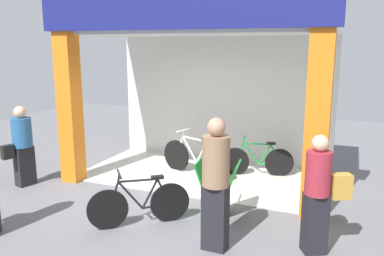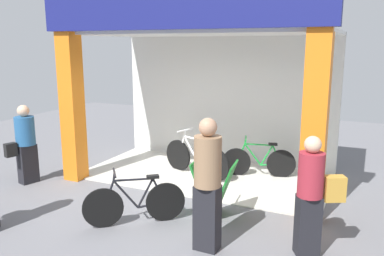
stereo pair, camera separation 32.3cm
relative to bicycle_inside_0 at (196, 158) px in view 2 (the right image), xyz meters
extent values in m
plane|color=slate|center=(0.16, -1.20, -0.38)|extent=(18.09, 18.09, 0.00)
cube|color=beige|center=(0.16, 0.08, -0.37)|extent=(5.05, 2.56, 0.02)
cube|color=silver|center=(0.16, 1.36, 1.10)|extent=(5.05, 0.12, 2.96)
cube|color=orange|center=(-2.18, -1.20, 1.10)|extent=(0.36, 0.36, 2.96)
cube|color=orange|center=(2.50, -1.20, 1.10)|extent=(0.36, 0.36, 2.96)
cube|color=navy|center=(0.16, -1.35, 2.91)|extent=(5.25, 0.20, 0.66)
cube|color=silver|center=(0.16, 0.08, 2.55)|extent=(5.05, 2.56, 0.06)
cylinder|color=black|center=(0.50, -0.16, -0.04)|extent=(0.66, 0.25, 0.68)
cylinder|color=black|center=(-0.51, 0.16, -0.04)|extent=(0.66, 0.25, 0.68)
cylinder|color=white|center=(0.26, -0.08, -0.07)|extent=(0.45, 0.17, 0.09)
cylinder|color=white|center=(0.17, -0.05, 0.16)|extent=(0.29, 0.13, 0.51)
cylinder|color=white|center=(-0.14, 0.04, 0.16)|extent=(0.41, 0.16, 0.53)
cylinder|color=white|center=(-0.02, 0.00, 0.41)|extent=(0.63, 0.23, 0.05)
cylinder|color=white|center=(0.39, -0.12, 0.18)|extent=(0.22, 0.10, 0.46)
cylinder|color=white|center=(-0.41, 0.13, 0.19)|extent=(0.21, 0.10, 0.47)
cylinder|color=white|center=(-0.32, 0.10, 0.49)|extent=(0.07, 0.05, 0.14)
cylinder|color=white|center=(-0.31, 0.10, 0.55)|extent=(0.18, 0.46, 0.03)
cube|color=black|center=(0.30, -0.09, 0.43)|extent=(0.23, 0.16, 0.05)
cylinder|color=black|center=(1.66, 0.60, -0.08)|extent=(0.58, 0.21, 0.60)
cylinder|color=black|center=(0.78, 0.33, -0.08)|extent=(0.58, 0.21, 0.60)
cylinder|color=#198C33|center=(1.45, 0.53, -0.10)|extent=(0.39, 0.15, 0.08)
cylinder|color=#198C33|center=(1.37, 0.51, 0.09)|extent=(0.26, 0.11, 0.45)
cylinder|color=#198C33|center=(1.10, 0.43, 0.10)|extent=(0.36, 0.14, 0.47)
cylinder|color=#198C33|center=(1.21, 0.46, 0.31)|extent=(0.56, 0.20, 0.05)
cylinder|color=#198C33|center=(1.56, 0.57, 0.11)|extent=(0.20, 0.09, 0.40)
cylinder|color=#198C33|center=(0.87, 0.36, 0.12)|extent=(0.18, 0.08, 0.41)
cylinder|color=#198C33|center=(0.94, 0.38, 0.38)|extent=(0.06, 0.05, 0.12)
cylinder|color=#198C33|center=(0.95, 0.38, 0.44)|extent=(0.15, 0.41, 0.03)
cube|color=black|center=(1.48, 0.54, 0.33)|extent=(0.20, 0.14, 0.05)
cylinder|color=black|center=(0.45, -2.21, -0.07)|extent=(0.51, 0.42, 0.62)
cylinder|color=black|center=(-0.29, -2.81, -0.07)|extent=(0.51, 0.42, 0.62)
cylinder|color=black|center=(0.28, -2.35, -0.09)|extent=(0.34, 0.29, 0.08)
cylinder|color=black|center=(0.21, -2.41, 0.11)|extent=(0.23, 0.20, 0.46)
cylinder|color=black|center=(-0.02, -2.59, 0.11)|extent=(0.32, 0.27, 0.48)
cylinder|color=black|center=(0.08, -2.52, 0.34)|extent=(0.48, 0.40, 0.05)
cylinder|color=black|center=(0.37, -2.28, 0.13)|extent=(0.18, 0.15, 0.42)
cylinder|color=black|center=(-0.21, -2.75, 0.14)|extent=(0.16, 0.14, 0.43)
cylinder|color=black|center=(-0.15, -2.70, 0.41)|extent=(0.06, 0.06, 0.13)
cylinder|color=black|center=(-0.14, -2.69, 0.47)|extent=(0.30, 0.35, 0.03)
cube|color=black|center=(0.31, -2.33, 0.36)|extent=(0.20, 0.19, 0.05)
cube|color=#197226|center=(0.92, -1.74, 0.07)|extent=(0.41, 0.58, 0.91)
cube|color=#197226|center=(1.24, -1.70, 0.07)|extent=(0.41, 0.58, 0.91)
cylinder|color=olive|center=(1.08, -1.72, 0.52)|extent=(0.10, 0.54, 0.03)
cube|color=black|center=(-2.89, -1.79, 0.01)|extent=(0.32, 0.39, 0.78)
cylinder|color=#26598C|center=(-2.89, -1.79, 0.68)|extent=(0.46, 0.46, 0.56)
sphere|color=#D8AD8C|center=(-2.89, -1.79, 1.08)|extent=(0.23, 0.23, 0.23)
cube|color=black|center=(-2.97, -2.10, 0.36)|extent=(0.18, 0.24, 0.26)
cube|color=black|center=(1.39, -2.76, 0.07)|extent=(0.33, 0.25, 0.90)
cylinder|color=#8C6B4C|center=(1.39, -2.76, 0.86)|extent=(0.37, 0.37, 0.67)
sphere|color=tan|center=(1.39, -2.76, 1.31)|extent=(0.24, 0.24, 0.24)
cube|color=black|center=(2.63, -2.35, 0.03)|extent=(0.37, 0.35, 0.81)
cylinder|color=maroon|center=(2.63, -2.35, 0.72)|extent=(0.44, 0.44, 0.58)
sphere|color=#D8AD8C|center=(2.63, -2.35, 1.12)|extent=(0.22, 0.22, 0.22)
cube|color=#BF8C33|center=(2.91, -2.20, 0.53)|extent=(0.31, 0.26, 0.33)
camera|label=1|loc=(2.96, -7.46, 2.34)|focal=37.08mm
camera|label=2|loc=(3.25, -7.33, 2.34)|focal=37.08mm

